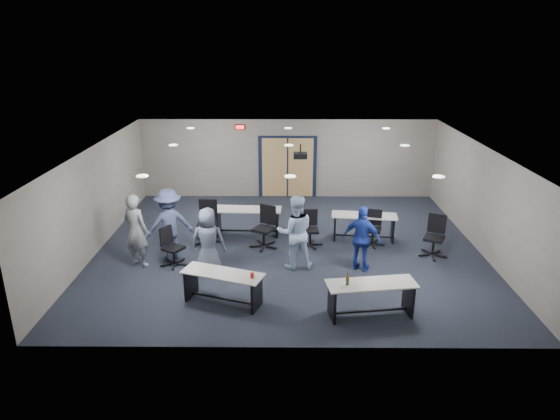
{
  "coord_description": "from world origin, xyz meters",
  "views": [
    {
      "loc": [
        -0.13,
        -12.22,
        5.37
      ],
      "look_at": [
        -0.22,
        -0.3,
        1.17
      ],
      "focal_mm": 32.0,
      "sensor_mm": 36.0,
      "label": 1
    }
  ],
  "objects_px": {
    "person_lightblue": "(295,232)",
    "chair_back_c": "(310,229)",
    "table_front_left": "(223,282)",
    "person_navy": "(362,239)",
    "table_back_left": "(248,217)",
    "chair_back_a": "(207,223)",
    "chair_loose_right": "(434,237)",
    "table_front_right": "(371,293)",
    "table_back_right": "(364,223)",
    "person_back": "(169,224)",
    "chair_back_b": "(264,228)",
    "chair_back_d": "(373,228)",
    "person_plaid": "(208,241)",
    "chair_loose_left": "(173,247)",
    "person_gray": "(136,230)"
  },
  "relations": [
    {
      "from": "table_front_right",
      "to": "chair_loose_right",
      "type": "distance_m",
      "value": 3.56
    },
    {
      "from": "chair_back_b",
      "to": "table_front_left",
      "type": "bearing_deg",
      "value": -76.02
    },
    {
      "from": "chair_back_a",
      "to": "chair_back_d",
      "type": "distance_m",
      "value": 4.46
    },
    {
      "from": "chair_back_b",
      "to": "person_navy",
      "type": "relative_size",
      "value": 0.69
    },
    {
      "from": "chair_back_b",
      "to": "chair_back_c",
      "type": "xyz_separation_m",
      "value": [
        1.24,
        0.1,
        -0.07
      ]
    },
    {
      "from": "chair_back_b",
      "to": "table_back_right",
      "type": "bearing_deg",
      "value": 39.65
    },
    {
      "from": "table_back_right",
      "to": "chair_back_c",
      "type": "height_order",
      "value": "chair_back_c"
    },
    {
      "from": "chair_back_b",
      "to": "person_lightblue",
      "type": "relative_size",
      "value": 0.61
    },
    {
      "from": "chair_back_d",
      "to": "person_navy",
      "type": "relative_size",
      "value": 0.59
    },
    {
      "from": "chair_back_a",
      "to": "table_back_left",
      "type": "bearing_deg",
      "value": 31.91
    },
    {
      "from": "table_front_left",
      "to": "chair_loose_right",
      "type": "distance_m",
      "value": 5.63
    },
    {
      "from": "table_back_left",
      "to": "chair_back_b",
      "type": "distance_m",
      "value": 1.04
    },
    {
      "from": "chair_loose_right",
      "to": "person_back",
      "type": "distance_m",
      "value": 6.69
    },
    {
      "from": "person_navy",
      "to": "person_back",
      "type": "bearing_deg",
      "value": 19.53
    },
    {
      "from": "table_back_left",
      "to": "person_navy",
      "type": "relative_size",
      "value": 1.18
    },
    {
      "from": "person_plaid",
      "to": "chair_back_b",
      "type": "bearing_deg",
      "value": -129.15
    },
    {
      "from": "table_front_left",
      "to": "person_back",
      "type": "xyz_separation_m",
      "value": [
        -1.59,
        2.25,
        0.43
      ]
    },
    {
      "from": "table_front_left",
      "to": "chair_loose_right",
      "type": "xyz_separation_m",
      "value": [
        5.09,
        2.41,
        0.05
      ]
    },
    {
      "from": "table_front_left",
      "to": "person_back",
      "type": "bearing_deg",
      "value": 144.97
    },
    {
      "from": "person_plaid",
      "to": "person_navy",
      "type": "height_order",
      "value": "person_plaid"
    },
    {
      "from": "person_lightblue",
      "to": "chair_back_c",
      "type": "bearing_deg",
      "value": -114.54
    },
    {
      "from": "chair_back_c",
      "to": "person_plaid",
      "type": "bearing_deg",
      "value": -149.23
    },
    {
      "from": "person_navy",
      "to": "table_back_right",
      "type": "bearing_deg",
      "value": -73.0
    },
    {
      "from": "table_back_right",
      "to": "chair_back_a",
      "type": "xyz_separation_m",
      "value": [
        -4.27,
        -0.28,
        0.1
      ]
    },
    {
      "from": "table_back_left",
      "to": "chair_back_a",
      "type": "relative_size",
      "value": 1.63
    },
    {
      "from": "chair_loose_right",
      "to": "table_front_right",
      "type": "bearing_deg",
      "value": -99.75
    },
    {
      "from": "table_front_right",
      "to": "chair_loose_right",
      "type": "bearing_deg",
      "value": 46.21
    },
    {
      "from": "table_front_left",
      "to": "person_navy",
      "type": "relative_size",
      "value": 1.13
    },
    {
      "from": "table_back_left",
      "to": "person_gray",
      "type": "relative_size",
      "value": 1.04
    },
    {
      "from": "table_front_left",
      "to": "chair_back_b",
      "type": "relative_size",
      "value": 1.63
    },
    {
      "from": "chair_back_b",
      "to": "person_lightblue",
      "type": "bearing_deg",
      "value": -28.05
    },
    {
      "from": "chair_back_c",
      "to": "person_plaid",
      "type": "relative_size",
      "value": 0.6
    },
    {
      "from": "table_back_right",
      "to": "chair_loose_left",
      "type": "height_order",
      "value": "chair_loose_left"
    },
    {
      "from": "table_front_right",
      "to": "person_lightblue",
      "type": "height_order",
      "value": "person_lightblue"
    },
    {
      "from": "table_back_right",
      "to": "person_navy",
      "type": "xyz_separation_m",
      "value": [
        -0.34,
        -1.9,
        0.31
      ]
    },
    {
      "from": "chair_back_b",
      "to": "chair_loose_right",
      "type": "bearing_deg",
      "value": 21.03
    },
    {
      "from": "person_plaid",
      "to": "chair_back_a",
      "type": "bearing_deg",
      "value": -80.73
    },
    {
      "from": "chair_loose_right",
      "to": "person_back",
      "type": "bearing_deg",
      "value": -152.54
    },
    {
      "from": "table_front_left",
      "to": "table_front_right",
      "type": "height_order",
      "value": "table_front_right"
    },
    {
      "from": "table_front_left",
      "to": "chair_back_c",
      "type": "distance_m",
      "value": 3.63
    },
    {
      "from": "chair_loose_left",
      "to": "chair_loose_right",
      "type": "bearing_deg",
      "value": -53.98
    },
    {
      "from": "chair_back_c",
      "to": "person_gray",
      "type": "xyz_separation_m",
      "value": [
        -4.28,
        -1.22,
        0.43
      ]
    },
    {
      "from": "chair_back_d",
      "to": "person_back",
      "type": "height_order",
      "value": "person_back"
    },
    {
      "from": "person_gray",
      "to": "person_lightblue",
      "type": "xyz_separation_m",
      "value": [
        3.84,
        -0.08,
        0.0
      ]
    },
    {
      "from": "chair_back_a",
      "to": "person_back",
      "type": "bearing_deg",
      "value": -128.17
    },
    {
      "from": "chair_loose_left",
      "to": "table_front_left",
      "type": "bearing_deg",
      "value": -110.95
    },
    {
      "from": "table_front_left",
      "to": "chair_back_c",
      "type": "bearing_deg",
      "value": 76.65
    },
    {
      "from": "chair_loose_left",
      "to": "person_plaid",
      "type": "distance_m",
      "value": 1.06
    },
    {
      "from": "chair_back_d",
      "to": "person_plaid",
      "type": "xyz_separation_m",
      "value": [
        -4.16,
        -1.69,
        0.33
      ]
    },
    {
      "from": "person_navy",
      "to": "chair_back_a",
      "type": "bearing_deg",
      "value": 4.86
    }
  ]
}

